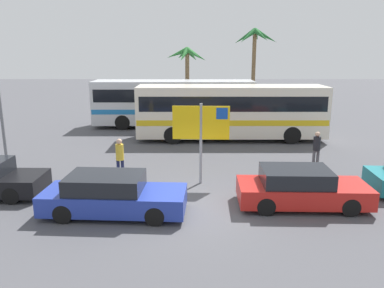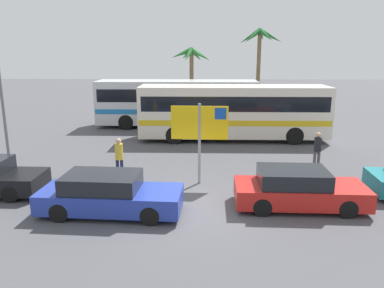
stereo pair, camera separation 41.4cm
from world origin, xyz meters
name	(u,v)px [view 1 (the left image)]	position (x,y,z in m)	size (l,w,h in m)	color
ground	(188,208)	(0.00, 0.00, 0.00)	(120.00, 120.00, 0.00)	#4C4C51
bus_front_coach	(230,110)	(2.39, 10.23, 1.78)	(10.89, 2.59, 3.17)	silver
bus_rear_coach	(173,101)	(-1.15, 14.17, 1.78)	(10.89, 2.59, 3.17)	silver
ferry_sign	(202,126)	(0.51, 2.51, 2.33)	(2.20, 0.17, 3.20)	gray
car_blue	(112,195)	(-2.45, -0.42, 0.64)	(4.65, 1.97, 1.32)	#23389E
car_red	(300,188)	(3.78, 0.22, 0.64)	(4.37, 1.87, 1.32)	red
pedestrian_near_sign	(316,147)	(5.70, 4.59, 0.97)	(0.32, 0.32, 1.65)	#4C4C51
pedestrian_by_bus	(119,156)	(-2.82, 2.97, 1.01)	(0.32, 0.32, 1.71)	#1E2347
palm_tree_seaside	(254,46)	(5.24, 20.09, 5.55)	(3.65, 3.89, 6.96)	brown
palm_tree_inland	(187,61)	(-0.23, 18.25, 4.38)	(3.26, 3.11, 5.44)	brown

